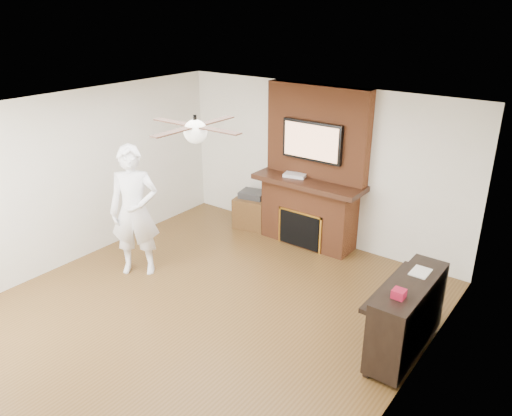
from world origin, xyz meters
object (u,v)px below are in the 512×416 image
Objects in this scene: side_table at (253,210)px; person at (135,211)px; fireplace at (311,183)px; piano at (406,315)px.

person is at bearing -111.29° from side_table.
fireplace is at bearing 21.19° from person.
person is at bearing -122.09° from fireplace.
piano is at bearing -28.37° from person.
piano is (2.29, -1.77, -0.52)m from fireplace.
person is at bearing -171.75° from piano.
side_table is 3.79m from piano.
person is 1.39× the size of piano.
piano is at bearing -37.77° from fireplace.
fireplace is 2.94m from piano.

